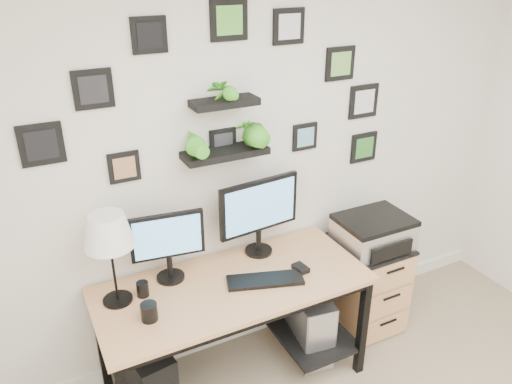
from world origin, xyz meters
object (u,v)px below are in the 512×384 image
printer (373,232)px  monitor_left (168,242)px  file_cabinet (366,283)px  pc_tower_black (146,375)px  pc_tower_grey (306,321)px  desk (237,295)px  mug (149,312)px  monitor_right (259,211)px  table_lamp (108,233)px

printer → monitor_left: bearing=173.9°
monitor_left → file_cabinet: 1.56m
pc_tower_black → pc_tower_grey: size_ratio=0.92×
desk → printer: 1.05m
pc_tower_black → desk: bearing=-9.0°
mug → printer: (1.60, 0.15, -0.02)m
monitor_left → pc_tower_black: bearing=-147.3°
pc_tower_black → file_cabinet: file_cabinet is taller
monitor_right → pc_tower_black: 1.19m
table_lamp → pc_tower_black: size_ratio=1.14×
file_cabinet → desk: bearing=-176.9°
monitor_left → mug: size_ratio=4.38×
table_lamp → pc_tower_black: 0.95m
pc_tower_black → monitor_left: bearing=25.0°
mug → file_cabinet: size_ratio=0.15×
mug → monitor_left: bearing=54.5°
monitor_left → monitor_right: bearing=2.1°
table_lamp → pc_tower_black: bearing=-47.2°
monitor_right → pc_tower_grey: 0.87m
desk → printer: bearing=1.1°
desk → table_lamp: 0.88m
file_cabinet → printer: printer is taller
desk → pc_tower_grey: 0.64m
monitor_left → pc_tower_grey: bearing=-11.7°
pc_tower_black → file_cabinet: (1.65, 0.04, 0.10)m
table_lamp → mug: bearing=-64.3°
monitor_left → mug: (-0.21, -0.30, -0.20)m
monitor_right → table_lamp: (-0.92, -0.09, 0.13)m
monitor_left → table_lamp: 0.38m
monitor_right → file_cabinet: monitor_right is taller
mug → pc_tower_black: mug is taller
table_lamp → mug: size_ratio=5.46×
monitor_right → pc_tower_black: bearing=-168.0°
table_lamp → file_cabinet: table_lamp is taller
monitor_left → printer: (1.38, -0.15, -0.22)m
monitor_right → pc_tower_grey: size_ratio=1.07×
monitor_left → monitor_right: monitor_right is taller
monitor_left → monitor_right: 0.60m
pc_tower_grey → printer: bearing=3.1°
pc_tower_grey → file_cabinet: size_ratio=0.76×
desk → printer: printer is taller
desk → mug: mug is taller
pc_tower_black → monitor_right: bearing=4.3°
pc_tower_grey → file_cabinet: (0.55, 0.07, 0.09)m
desk → mug: bearing=-166.8°
desk → table_lamp: size_ratio=2.97×
table_lamp → printer: table_lamp is taller
table_lamp → pc_tower_grey: bearing=-5.4°
desk → file_cabinet: bearing=3.1°
monitor_right → pc_tower_grey: (0.26, -0.20, -0.81)m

